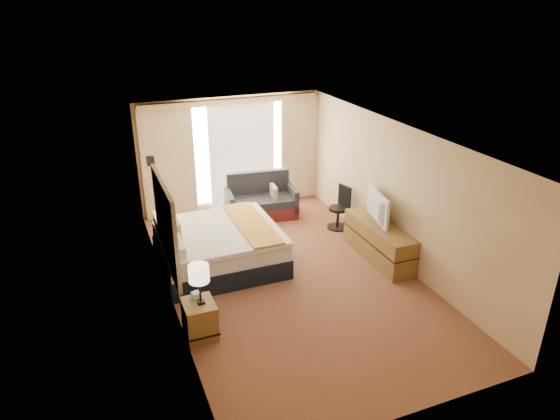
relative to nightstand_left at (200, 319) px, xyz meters
name	(u,v)px	position (x,y,z in m)	size (l,w,h in m)	color
floor	(289,276)	(1.87, 1.05, -0.28)	(4.20, 7.00, 0.02)	#501817
ceiling	(291,135)	(1.87, 1.05, 2.33)	(4.20, 7.00, 0.02)	white
wall_back	(231,153)	(1.87, 4.55, 1.02)	(4.20, 0.02, 2.60)	#DCBA86
wall_front	(413,328)	(1.87, -2.45, 1.02)	(4.20, 0.02, 2.60)	#DCBA86
wall_left	(165,230)	(-0.23, 1.05, 1.02)	(0.02, 7.00, 2.60)	#DCBA86
wall_right	(395,193)	(3.97, 1.05, 1.02)	(0.02, 7.00, 2.60)	#DCBA86
headboard	(166,225)	(-0.19, 1.25, 1.01)	(0.06, 1.85, 1.50)	black
nightstand_left	(200,319)	(0.00, 0.00, 0.00)	(0.45, 0.52, 0.55)	olive
nightstand_right	(169,245)	(0.00, 2.50, 0.00)	(0.45, 0.52, 0.55)	olive
media_dresser	(378,241)	(3.70, 1.05, 0.07)	(0.50, 1.80, 0.70)	olive
window	(242,152)	(2.12, 4.52, 1.04)	(2.30, 0.02, 2.30)	white
curtains	(232,150)	(1.87, 4.44, 1.13)	(4.12, 0.19, 2.56)	beige
bed	(219,247)	(0.81, 1.90, 0.11)	(2.16, 1.97, 1.05)	black
loveseat	(261,202)	(2.30, 3.76, 0.05)	(1.64, 1.01, 0.97)	maroon
floor_lamp	(152,180)	(-0.03, 3.78, 0.90)	(0.21, 0.21, 1.66)	black
desk_chair	(340,209)	(3.67, 2.54, 0.14)	(0.45, 0.45, 0.94)	black
lamp_left	(199,274)	(0.03, -0.02, 0.76)	(0.30, 0.30, 0.62)	black
lamp_right	(167,212)	(0.03, 2.52, 0.68)	(0.25, 0.25, 0.52)	black
tissue_box	(196,295)	(0.00, 0.13, 0.33)	(0.11, 0.11, 0.10)	#8CBCD8
telephone	(169,232)	(0.01, 2.45, 0.31)	(0.19, 0.15, 0.07)	black
television	(373,207)	(3.65, 1.26, 0.72)	(1.01, 0.13, 0.58)	black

